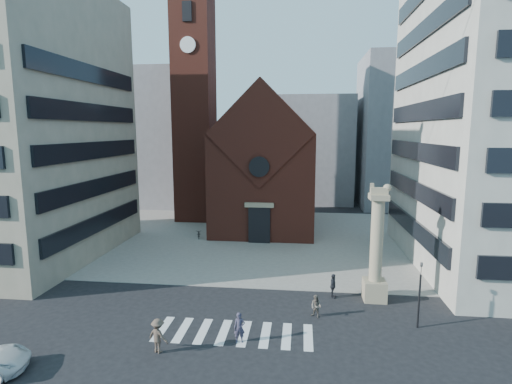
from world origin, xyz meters
TOP-DOWN VIEW (x-y plane):
  - ground at (0.00, 0.00)m, footprint 120.00×120.00m
  - piazza at (0.00, 19.00)m, footprint 46.00×30.00m
  - zebra_crossing at (0.55, -3.00)m, footprint 10.20×3.20m
  - church at (0.00, 25.04)m, footprint 12.00×16.65m
  - campanile at (-10.00, 28.00)m, footprint 5.50×5.50m
  - building_left at (-24.00, 10.00)m, footprint 18.00×20.00m
  - bg_block_left at (-20.00, 40.00)m, footprint 16.00×14.00m
  - bg_block_mid at (6.00, 45.00)m, footprint 14.00×12.00m
  - bg_block_right at (22.00, 42.00)m, footprint 16.00×14.00m
  - lion_column at (10.01, 3.00)m, footprint 1.63×1.60m
  - traffic_light at (12.00, -1.00)m, footprint 0.13×0.16m
  - pedestrian_0 at (1.06, -4.03)m, footprint 0.72×0.54m
  - pedestrian_1 at (5.64, -0.30)m, footprint 0.94×0.89m
  - pedestrian_2 at (7.00, 3.00)m, footprint 0.64×1.14m
  - pedestrian_3 at (-3.31, -5.61)m, footprint 1.45×1.14m
  - scooter_0 at (-7.15, 18.03)m, footprint 1.08×1.94m
  - scooter_1 at (-5.53, 18.03)m, footprint 0.93×1.85m
  - scooter_2 at (-3.90, 18.03)m, footprint 1.08×1.94m
  - scooter_3 at (-2.27, 18.03)m, footprint 0.93×1.85m
  - scooter_4 at (-0.64, 18.03)m, footprint 1.08×1.94m
  - scooter_5 at (0.99, 18.03)m, footprint 0.93×1.85m
  - scooter_6 at (2.62, 18.03)m, footprint 1.08×1.94m
  - scooter_7 at (4.24, 18.03)m, footprint 0.93×1.85m

SIDE VIEW (x-z plane):
  - ground at x=0.00m, z-range 0.00..0.00m
  - zebra_crossing at x=0.55m, z-range 0.00..0.01m
  - piazza at x=0.00m, z-range 0.00..0.05m
  - scooter_0 at x=-7.15m, z-range 0.05..1.02m
  - scooter_2 at x=-3.90m, z-range 0.05..1.02m
  - scooter_4 at x=-0.64m, z-range 0.05..1.02m
  - scooter_6 at x=2.62m, z-range 0.05..1.02m
  - scooter_1 at x=-5.53m, z-range 0.05..1.12m
  - scooter_3 at x=-2.27m, z-range 0.05..1.12m
  - scooter_5 at x=0.99m, z-range 0.05..1.12m
  - scooter_7 at x=4.24m, z-range 0.05..1.12m
  - pedestrian_1 at x=5.64m, z-range 0.00..1.53m
  - pedestrian_0 at x=1.06m, z-range 0.00..1.81m
  - pedestrian_2 at x=7.00m, z-range 0.00..1.84m
  - pedestrian_3 at x=-3.31m, z-range 0.00..1.98m
  - traffic_light at x=12.00m, z-range 0.14..4.44m
  - lion_column at x=10.01m, z-range -0.88..7.79m
  - church at x=0.00m, z-range -1.02..16.98m
  - bg_block_mid at x=6.00m, z-range 0.00..18.00m
  - bg_block_left at x=-20.00m, z-range 0.00..22.00m
  - bg_block_right at x=22.00m, z-range 0.00..24.00m
  - building_left at x=-24.00m, z-range 0.00..26.00m
  - campanile at x=-10.00m, z-range 0.14..31.34m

